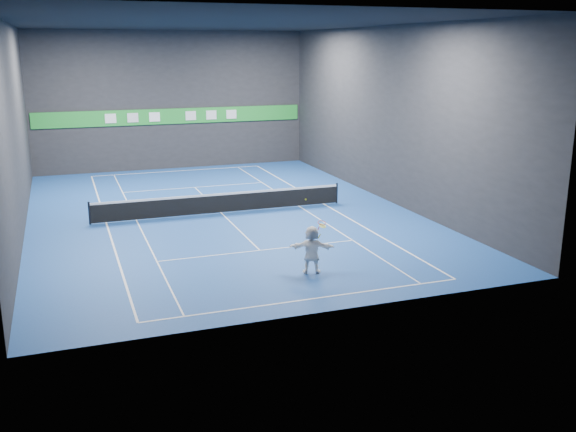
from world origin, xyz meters
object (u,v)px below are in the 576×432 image
object	(u,v)px
player	(312,250)
tennis_ball	(306,200)
tennis_racket	(321,225)
tennis_net	(221,202)

from	to	relation	value
player	tennis_ball	distance (m)	1.85
player	tennis_racket	xyz separation A→B (m)	(0.38, 0.05, 0.87)
player	tennis_racket	size ratio (longest dim) A/B	2.63
player	tennis_net	world-z (taller)	player
tennis_net	tennis_racket	distance (m)	9.68
tennis_ball	tennis_net	world-z (taller)	tennis_ball
tennis_ball	tennis_racket	distance (m)	1.14
player	tennis_ball	size ratio (longest dim) A/B	27.22
tennis_net	tennis_racket	size ratio (longest dim) A/B	18.75
player	tennis_ball	world-z (taller)	tennis_ball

